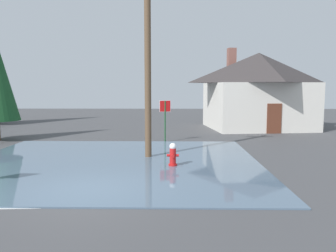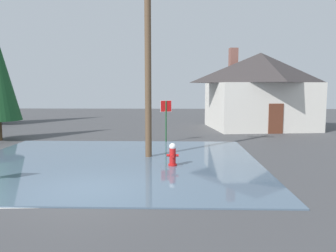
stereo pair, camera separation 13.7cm
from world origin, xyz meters
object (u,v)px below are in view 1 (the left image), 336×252
utility_pole (148,59)px  stop_sign_far (165,113)px  fire_hydrant (173,155)px  house (258,89)px

utility_pole → stop_sign_far: utility_pole is taller
fire_hydrant → utility_pole: utility_pole is taller
stop_sign_far → house: size_ratio=0.28×
stop_sign_far → utility_pole: bearing=-98.1°
utility_pole → house: bearing=56.4°
house → fire_hydrant: bearing=-116.2°
fire_hydrant → house: 14.53m
house → utility_pole: bearing=-123.6°
stop_sign_far → house: house is taller
utility_pole → fire_hydrant: bearing=-58.2°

